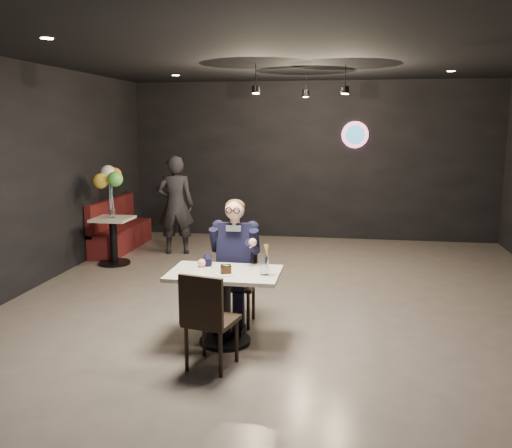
% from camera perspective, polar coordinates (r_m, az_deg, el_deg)
% --- Properties ---
extents(floor, '(9.00, 9.00, 0.00)m').
position_cam_1_polar(floor, '(6.40, 3.15, -9.60)').
color(floor, '#70655D').
rests_on(floor, ground).
extents(wall_sign, '(0.50, 0.06, 0.50)m').
position_cam_1_polar(wall_sign, '(10.45, 10.38, 9.23)').
color(wall_sign, pink).
rests_on(wall_sign, floor).
extents(pendant_lights, '(1.40, 1.20, 0.36)m').
position_cam_1_polar(pendant_lights, '(8.03, 4.96, 15.32)').
color(pendant_lights, black).
rests_on(pendant_lights, floor).
extents(main_table, '(1.10, 0.70, 0.75)m').
position_cam_1_polar(main_table, '(5.53, -3.29, -8.76)').
color(main_table, white).
rests_on(main_table, floor).
extents(chair_far, '(0.42, 0.46, 0.92)m').
position_cam_1_polar(chair_far, '(6.02, -2.15, -6.30)').
color(chair_far, black).
rests_on(chair_far, floor).
extents(chair_near, '(0.51, 0.54, 0.92)m').
position_cam_1_polar(chair_near, '(5.00, -4.70, -9.89)').
color(chair_near, black).
rests_on(chair_near, floor).
extents(seated_man, '(0.60, 0.80, 1.44)m').
position_cam_1_polar(seated_man, '(5.95, -2.17, -3.90)').
color(seated_man, black).
rests_on(seated_man, floor).
extents(dessert_plate, '(0.20, 0.20, 0.01)m').
position_cam_1_polar(dessert_plate, '(5.32, -3.23, -5.25)').
color(dessert_plate, white).
rests_on(dessert_plate, main_table).
extents(cake_slice, '(0.12, 0.11, 0.07)m').
position_cam_1_polar(cake_slice, '(5.31, -3.19, -4.80)').
color(cake_slice, black).
rests_on(cake_slice, dessert_plate).
extents(mint_leaf, '(0.07, 0.04, 0.01)m').
position_cam_1_polar(mint_leaf, '(5.28, -3.16, -4.38)').
color(mint_leaf, '#2A8032').
rests_on(mint_leaf, cake_slice).
extents(sundae_glass, '(0.09, 0.09, 0.19)m').
position_cam_1_polar(sundae_glass, '(5.28, 0.89, -4.33)').
color(sundae_glass, silver).
rests_on(sundae_glass, main_table).
extents(wafer_cone, '(0.08, 0.08, 0.13)m').
position_cam_1_polar(wafer_cone, '(5.22, 1.18, -2.85)').
color(wafer_cone, '#B17848').
rests_on(wafer_cone, sundae_glass).
extents(booth_bench, '(0.45, 1.80, 0.90)m').
position_cam_1_polar(booth_bench, '(9.86, -14.03, -0.04)').
color(booth_bench, '#4C1014').
rests_on(booth_bench, floor).
extents(side_table, '(0.57, 0.57, 0.71)m').
position_cam_1_polar(side_table, '(8.86, -14.76, -1.86)').
color(side_table, white).
rests_on(side_table, floor).
extents(balloon_vase, '(0.10, 0.10, 0.15)m').
position_cam_1_polar(balloon_vase, '(8.77, -14.90, 1.13)').
color(balloon_vase, silver).
rests_on(balloon_vase, side_table).
extents(balloon_bunch, '(0.43, 0.43, 0.71)m').
position_cam_1_polar(balloon_bunch, '(8.72, -15.03, 3.92)').
color(balloon_bunch, yellow).
rests_on(balloon_bunch, balloon_vase).
extents(passerby, '(0.69, 0.53, 1.68)m').
position_cam_1_polar(passerby, '(9.31, -8.46, 1.98)').
color(passerby, black).
rests_on(passerby, floor).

